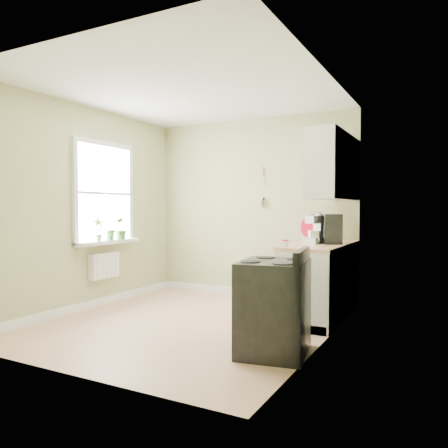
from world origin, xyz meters
The scene contains 21 objects.
floor centered at (0.00, 0.00, -0.01)m, with size 3.20×3.60×0.02m, color tan.
ceiling centered at (0.00, 0.00, 2.71)m, with size 3.20×3.60×0.02m, color white.
wall_back centered at (0.00, 1.81, 1.35)m, with size 3.20×0.02×2.70m, color tan.
wall_left centered at (-1.61, 0.00, 1.35)m, with size 0.02×3.60×2.70m, color tan.
wall_right centered at (1.61, 0.00, 1.35)m, with size 0.02×3.60×2.70m, color tan.
base_cabinets centered at (1.30, 1.00, 0.43)m, with size 0.60×1.60×0.87m, color white.
countertop centered at (1.29, 1.00, 0.89)m, with size 0.64×1.60×0.04m, color #E5B58C.
upper_cabinets centered at (1.43, 1.10, 1.85)m, with size 0.35×1.40×0.80m, color white.
window centered at (-1.58, 0.30, 1.55)m, with size 0.06×1.14×1.44m.
window_sill centered at (-1.51, 0.30, 0.88)m, with size 0.18×1.14×0.04m, color white.
radiator centered at (-1.54, 0.25, 0.55)m, with size 0.12×0.50×0.35m, color white.
wall_utensils centered at (0.20, 1.78, 1.56)m, with size 0.02×0.14×0.58m.
stove centered at (1.28, -0.54, 0.44)m, with size 0.72×0.79×0.98m.
stand_mixer centered at (1.24, 0.99, 1.07)m, with size 0.28×0.35×0.38m.
kettle centered at (1.05, 1.72, 1.01)m, with size 0.20×0.12×0.20m.
coffee_maker centered at (1.43, 1.02, 1.08)m, with size 0.27×0.29×0.37m.
red_tray centered at (1.05, 1.52, 1.09)m, with size 0.35×0.35×0.02m, color #B80926.
jar centered at (1.05, 0.39, 0.95)m, with size 0.07×0.07×0.08m.
plant_a centered at (-1.50, 0.10, 1.06)m, with size 0.17×0.12×0.32m, color #386F2A.
plant_b centered at (-1.50, 0.35, 1.06)m, with size 0.18×0.14×0.32m, color #386F2A.
plant_c centered at (-1.50, 0.54, 1.06)m, with size 0.18×0.18×0.31m, color #386F2A.
Camera 1 is at (2.74, -4.29, 1.35)m, focal length 35.00 mm.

